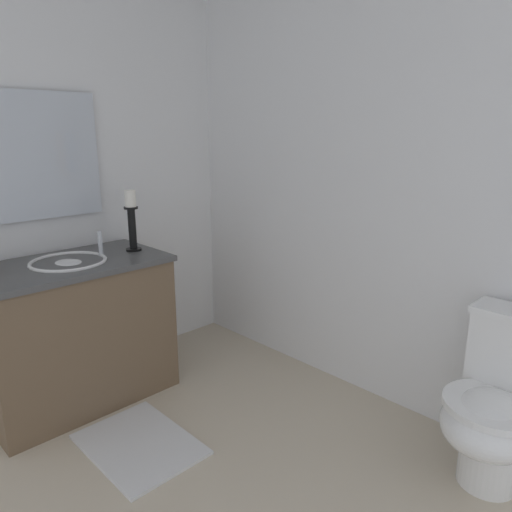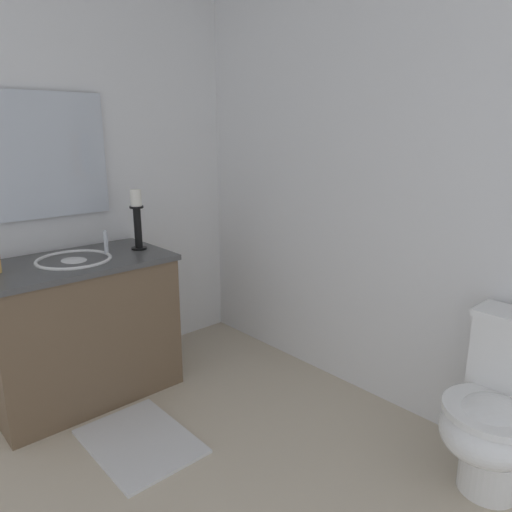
% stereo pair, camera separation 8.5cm
% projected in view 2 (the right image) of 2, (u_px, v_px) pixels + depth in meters
% --- Properties ---
extents(floor, '(2.79, 2.60, 0.02)m').
position_uv_depth(floor, '(182.00, 500.00, 1.99)').
color(floor, beige).
rests_on(floor, ground).
extents(wall_back, '(2.79, 0.04, 2.45)m').
position_uv_depth(wall_back, '(380.00, 182.00, 2.52)').
color(wall_back, white).
rests_on(wall_back, ground).
extents(wall_left, '(0.04, 2.60, 2.45)m').
position_uv_depth(wall_left, '(35.00, 178.00, 2.68)').
color(wall_left, white).
rests_on(wall_left, ground).
extents(vanity_cabinet, '(0.58, 1.01, 0.80)m').
position_uv_depth(vanity_cabinet, '(81.00, 329.00, 2.69)').
color(vanity_cabinet, brown).
rests_on(vanity_cabinet, ground).
extents(sink_basin, '(0.40, 0.40, 0.24)m').
position_uv_depth(sink_basin, '(75.00, 267.00, 2.59)').
color(sink_basin, white).
rests_on(sink_basin, vanity_cabinet).
extents(mirror, '(0.02, 0.70, 0.69)m').
position_uv_depth(mirror, '(44.00, 156.00, 2.64)').
color(mirror, silver).
extents(candle_holder_tall, '(0.09, 0.09, 0.35)m').
position_uv_depth(candle_holder_tall, '(137.00, 218.00, 2.77)').
color(candle_holder_tall, black).
rests_on(candle_holder_tall, vanity_cabinet).
extents(toilet, '(0.39, 0.54, 0.75)m').
position_uv_depth(toilet, '(499.00, 412.00, 1.96)').
color(toilet, white).
rests_on(toilet, ground).
extents(bath_mat, '(0.60, 0.44, 0.02)m').
position_uv_depth(bath_mat, '(140.00, 441.00, 2.34)').
color(bath_mat, silver).
rests_on(bath_mat, ground).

